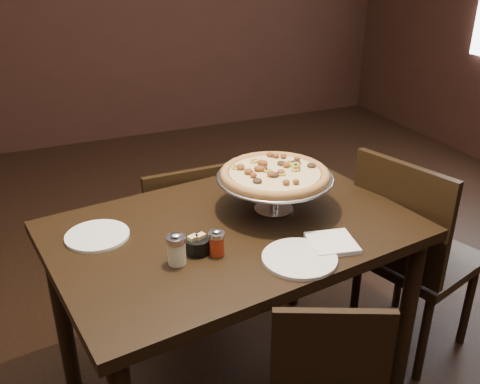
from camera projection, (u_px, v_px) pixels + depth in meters
name	position (u px, v px, depth m)	size (l,w,h in m)	color
room	(270.00, 70.00, 1.85)	(6.04, 7.04, 2.84)	black
dining_table	(233.00, 251.00, 2.06)	(1.44, 1.06, 0.83)	black
pizza_stand	(275.00, 175.00, 2.06)	(0.46, 0.46, 0.19)	#B7B7BE
parmesan_shaker	(176.00, 249.00, 1.76)	(0.07, 0.07, 0.11)	beige
pepper_flake_shaker	(217.00, 243.00, 1.81)	(0.05, 0.05, 0.10)	maroon
packet_caddy	(197.00, 245.00, 1.83)	(0.09, 0.09, 0.07)	black
napkin_stack	(332.00, 243.00, 1.88)	(0.16, 0.16, 0.02)	white
plate_left	(97.00, 236.00, 1.93)	(0.23, 0.23, 0.01)	white
plate_near	(300.00, 258.00, 1.80)	(0.25, 0.25, 0.01)	white
serving_spatula	(266.00, 182.00, 2.02)	(0.16, 0.16, 0.02)	#B7B7BE
chair_far	(182.00, 236.00, 2.64)	(0.41, 0.41, 0.88)	black
chair_side	(410.00, 250.00, 2.39)	(0.58, 0.58, 1.00)	black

